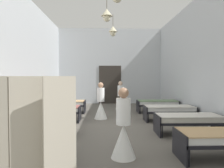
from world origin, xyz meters
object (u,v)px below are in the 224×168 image
at_px(nurse_mid_aisle, 123,133).
at_px(nurse_far_aisle, 101,106).
at_px(bed_left_row_2, 55,110).
at_px(bed_left_row_1, 39,120).
at_px(nurse_near_aisle, 120,99).
at_px(privacy_screen, 27,144).
at_px(bed_right_row_0, 224,138).
at_px(bed_left_row_0, 9,140).
at_px(bed_left_row_3, 65,104).
at_px(bed_right_row_1, 188,119).
at_px(bed_right_row_2, 169,109).
at_px(bed_right_row_3, 157,103).

height_order(nurse_mid_aisle, nurse_far_aisle, same).
xyz_separation_m(bed_left_row_2, nurse_far_aisle, (1.72, 0.45, 0.09)).
xyz_separation_m(bed_left_row_1, nurse_near_aisle, (2.68, 4.75, 0.09)).
xyz_separation_m(bed_left_row_1, nurse_mid_aisle, (2.30, -1.78, 0.09)).
distance_m(nurse_mid_aisle, privacy_screen, 2.20).
bearing_deg(bed_right_row_0, nurse_far_aisle, 121.90).
distance_m(nurse_far_aisle, privacy_screen, 5.91).
relative_size(bed_left_row_0, bed_left_row_3, 1.00).
height_order(bed_left_row_0, nurse_near_aisle, nurse_near_aisle).
distance_m(bed_left_row_0, bed_right_row_0, 4.37).
bearing_deg(bed_left_row_2, privacy_screen, -80.02).
distance_m(bed_left_row_0, nurse_near_aisle, 7.17).
bearing_deg(bed_right_row_1, nurse_mid_aisle, -139.29).
height_order(bed_left_row_1, nurse_mid_aisle, nurse_mid_aisle).
bearing_deg(nurse_far_aisle, bed_left_row_2, -168.74).
bearing_deg(nurse_mid_aisle, bed_right_row_2, 28.23).
relative_size(bed_left_row_3, nurse_mid_aisle, 1.28).
relative_size(bed_right_row_3, nurse_far_aisle, 1.28).
relative_size(bed_left_row_1, nurse_near_aisle, 1.28).
bearing_deg(bed_left_row_3, bed_left_row_2, -90.00).
height_order(bed_left_row_1, bed_right_row_2, same).
distance_m(bed_left_row_0, bed_left_row_2, 3.80).
height_order(bed_left_row_1, bed_left_row_2, same).
relative_size(bed_right_row_2, nurse_near_aisle, 1.28).
height_order(bed_left_row_2, bed_right_row_3, same).
bearing_deg(bed_left_row_1, privacy_screen, -74.80).
bearing_deg(bed_right_row_1, nurse_far_aisle, 138.37).
bearing_deg(bed_left_row_1, bed_right_row_3, 41.02).
xyz_separation_m(nurse_mid_aisle, privacy_screen, (-1.35, -1.71, 0.32)).
xyz_separation_m(bed_right_row_0, bed_left_row_2, (-4.37, 3.80, 0.00)).
bearing_deg(bed_left_row_0, bed_right_row_3, 52.54).
height_order(bed_left_row_2, bed_right_row_2, same).
xyz_separation_m(bed_right_row_1, bed_left_row_3, (-4.37, 3.80, 0.00)).
distance_m(bed_right_row_1, nurse_far_aisle, 3.54).
bearing_deg(nurse_mid_aisle, bed_right_row_0, -35.69).
bearing_deg(bed_right_row_1, bed_left_row_2, 156.49).
distance_m(bed_left_row_0, bed_left_row_3, 5.70).
distance_m(bed_left_row_0, bed_right_row_2, 5.79).
bearing_deg(nurse_far_aisle, bed_left_row_0, -115.51).
xyz_separation_m(bed_left_row_0, bed_right_row_1, (4.37, 1.90, 0.00)).
xyz_separation_m(bed_left_row_2, nurse_mid_aisle, (2.30, -3.68, 0.09)).
bearing_deg(bed_right_row_1, bed_left_row_1, 180.00).
height_order(bed_right_row_0, nurse_near_aisle, nurse_near_aisle).
bearing_deg(bed_left_row_2, bed_right_row_2, 0.00).
distance_m(bed_left_row_2, bed_left_row_3, 1.90).
height_order(bed_left_row_0, bed_right_row_2, same).
xyz_separation_m(bed_right_row_0, bed_left_row_1, (-4.37, 1.90, 0.00)).
bearing_deg(bed_left_row_3, nurse_near_aisle, 19.51).
height_order(nurse_near_aisle, nurse_mid_aisle, same).
xyz_separation_m(bed_left_row_0, nurse_near_aisle, (2.68, 6.65, 0.09)).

